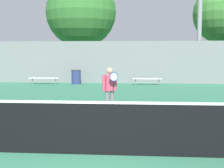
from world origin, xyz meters
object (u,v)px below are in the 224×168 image
trash_bin (76,77)px  tree_green_broad (81,13)px  bench_courtside_near (44,78)px  tennis_net (90,128)px  bench_courtside_far (147,79)px  tennis_player (110,88)px  tree_green_tall (223,14)px

trash_bin → tree_green_broad: tree_green_broad is taller
bench_courtside_near → trash_bin: size_ratio=2.11×
tennis_net → tree_green_broad: tree_green_broad is taller
bench_courtside_near → bench_courtside_far: (6.89, 0.00, -0.00)m
tree_green_broad → trash_bin: bearing=-82.7°
tennis_player → tree_green_broad: (-4.13, 17.94, 4.85)m
tennis_net → tree_green_broad: size_ratio=1.29×
tennis_net → bench_courtside_far: tennis_net is taller
tennis_net → tree_green_tall: size_ratio=1.48×
bench_courtside_far → tree_green_tall: bearing=44.1°
tree_green_broad → tennis_player: bearing=-77.0°
tree_green_tall → tennis_net: bearing=-111.3°
tennis_net → trash_bin: bearing=102.1°
trash_bin → tree_green_tall: size_ratio=0.12×
tree_green_tall → tree_green_broad: bearing=171.2°
bench_courtside_far → trash_bin: trash_bin is taller
tennis_player → bench_courtside_far: (1.62, 9.95, -0.49)m
tennis_net → tennis_player: 4.34m
trash_bin → tennis_player: bearing=-72.9°
tennis_net → tennis_player: tennis_player is taller
tennis_net → tree_green_broad: (-4.10, 22.27, 5.19)m
bench_courtside_far → trash_bin: bearing=177.1°
bench_courtside_far → tennis_net: bearing=-96.6°
bench_courtside_near → trash_bin: bearing=6.5°
bench_courtside_far → tree_green_broad: bearing=125.7°
tennis_player → trash_bin: bearing=72.7°
tennis_net → trash_bin: size_ratio=12.04×
tree_green_tall → bench_courtside_near: bearing=-155.1°
tree_green_broad → tree_green_tall: bearing=-8.8°
bench_courtside_far → trash_bin: (-4.75, 0.24, 0.08)m
bench_courtside_far → trash_bin: size_ratio=1.98×
bench_courtside_near → trash_bin: (2.14, 0.24, 0.08)m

